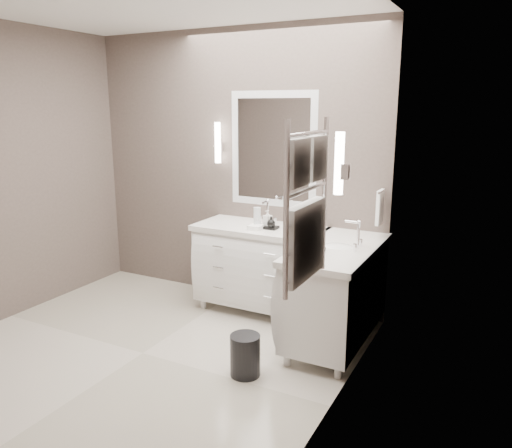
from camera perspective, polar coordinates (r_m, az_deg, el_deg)
The scene contains 18 objects.
floor at distance 4.29m, azimuth -12.82°, elevation -14.25°, with size 3.20×3.00×0.01m, color beige.
wall_back at distance 5.08m, azimuth -2.61°, elevation 6.46°, with size 3.20×0.01×2.70m, color #534742.
wall_right at distance 3.07m, azimuth 9.44°, elevation 1.70°, with size 0.01×3.00×2.70m, color #534742.
vanity_back at distance 4.81m, azimuth 0.49°, elevation -4.47°, with size 1.24×0.59×0.97m.
vanity_right at distance 4.21m, azimuth 9.20°, elevation -7.30°, with size 0.59×1.24×0.97m.
mirror_back at distance 4.83m, azimuth 1.94°, elevation 8.50°, with size 0.90×0.02×1.10m.
mirror_right at distance 3.80m, azimuth 13.10°, elevation 6.83°, with size 0.02×0.90×1.10m.
sconce_back at distance 5.05m, azimuth -4.40°, elevation 9.16°, with size 0.06×0.06×0.40m.
sconce_right at distance 3.26m, azimuth 9.48°, elevation 6.71°, with size 0.06×0.06×0.40m.
towel_bar_corner at distance 4.42m, azimuth 13.98°, elevation 1.95°, with size 0.03×0.22×0.30m.
towel_ladder at distance 2.71m, azimuth 5.73°, elevation 1.18°, with size 0.06×0.58×0.90m.
waste_bin at distance 3.82m, azimuth -1.25°, elevation -14.77°, with size 0.23×0.23×0.32m, color black.
amenity_tray_back at distance 4.62m, azimuth 1.56°, elevation -0.38°, with size 0.15×0.12×0.02m, color black.
amenity_tray_right at distance 3.91m, azimuth 6.82°, elevation -3.03°, with size 0.12×0.16×0.02m, color black.
water_bottle at distance 4.64m, azimuth 0.13°, elevation 0.74°, with size 0.07×0.07×0.19m, color silver.
soap_bottle_a at distance 4.63m, azimuth 1.34°, elevation 0.71°, with size 0.06×0.07×0.14m, color white.
soap_bottle_b at distance 4.57m, azimuth 1.74°, elevation 0.25°, with size 0.08×0.08×0.10m, color black.
soap_bottle_c at distance 3.89m, azimuth 6.86°, elevation -1.62°, with size 0.07×0.07×0.18m, color white.
Camera 1 is at (2.52, -2.86, 1.96)m, focal length 35.00 mm.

